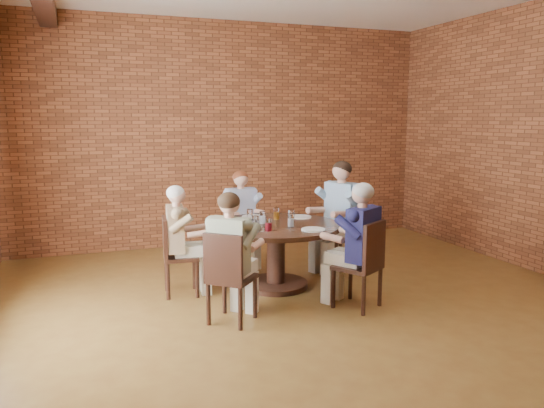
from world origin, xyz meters
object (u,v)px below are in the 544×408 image
object	(u,v)px
chair_a	(343,228)
diner_a	(339,216)
dining_table	(276,243)
diner_b	(242,218)
chair_c	(174,253)
smartphone	(318,230)
diner_c	(181,241)
chair_e	(365,261)
chair_d	(228,274)
chair_b	(240,227)
diner_d	(231,258)
diner_e	(358,246)

from	to	relation	value
chair_a	diner_a	bearing A→B (deg)	-90.00
dining_table	diner_b	bearing A→B (deg)	94.24
chair_c	smartphone	world-z (taller)	chair_c
diner_c	chair_e	size ratio (longest dim) A/B	1.33
chair_c	chair_d	xyz separation A→B (m)	(0.33, -1.03, 0.01)
chair_b	diner_d	bearing A→B (deg)	-113.23
chair_a	chair_c	bearing A→B (deg)	-104.04
chair_e	diner_e	distance (m)	0.17
chair_d	diner_d	xyz separation A→B (m)	(0.05, 0.06, 0.14)
diner_a	smartphone	bearing A→B (deg)	-61.03
diner_a	chair_e	world-z (taller)	diner_a
chair_c	chair_d	bearing A→B (deg)	-156.13
dining_table	chair_a	xyz separation A→B (m)	(1.12, 0.46, -0.00)
chair_a	chair_c	distance (m)	2.29
diner_c	smartphone	xyz separation A→B (m)	(1.38, -0.61, 0.14)
diner_c	chair_d	world-z (taller)	diner_c
dining_table	chair_b	distance (m)	1.15
diner_a	diner_d	size ratio (longest dim) A/B	1.11
chair_d	chair_a	bearing A→B (deg)	-102.56
chair_a	diner_c	xyz separation A→B (m)	(-2.20, -0.34, 0.09)
smartphone	chair_e	bearing A→B (deg)	-60.54
chair_b	chair_d	distance (m)	2.18
diner_e	dining_table	bearing A→B (deg)	-90.00
chair_a	chair_e	distance (m)	1.53
diner_a	smartphone	world-z (taller)	diner_a
chair_a	diner_b	world-z (taller)	diner_b
chair_c	diner_e	world-z (taller)	diner_e
chair_b	diner_b	bearing A→B (deg)	-90.00
diner_b	diner_e	distance (m)	2.08
chair_e	smartphone	distance (m)	0.63
diner_a	chair_c	world-z (taller)	diner_a
diner_a	diner_d	world-z (taller)	diner_a
chair_a	diner_e	world-z (taller)	diner_e
diner_a	diner_b	xyz separation A→B (m)	(-1.11, 0.65, -0.07)
chair_a	diner_b	bearing A→B (deg)	-139.44
diner_d	chair_b	bearing A→B (deg)	-66.70
diner_c	chair_c	bearing A→B (deg)	90.00
diner_a	diner_b	bearing A→B (deg)	-142.67
dining_table	smartphone	bearing A→B (deg)	-59.19
chair_d	diner_d	world-z (taller)	diner_d
diner_c	diner_d	size ratio (longest dim) A/B	0.97
diner_b	diner_e	xyz separation A→B (m)	(0.64, -1.98, 0.02)
diner_c	dining_table	bearing A→B (deg)	-90.00
diner_e	smartphone	size ratio (longest dim) A/B	8.37
diner_a	chair_d	size ratio (longest dim) A/B	1.56
smartphone	diner_d	bearing A→B (deg)	-164.39
diner_e	chair_b	bearing A→B (deg)	-104.12
chair_e	smartphone	world-z (taller)	chair_e
diner_d	smartphone	xyz separation A→B (m)	(1.07, 0.35, 0.12)
diner_c	chair_d	xyz separation A→B (m)	(0.26, -1.02, -0.12)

